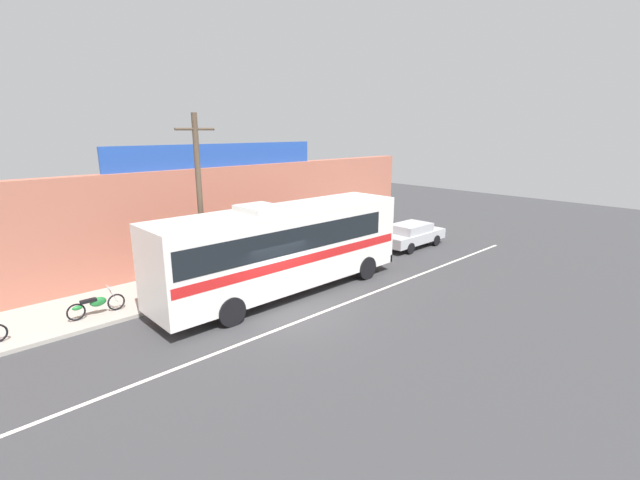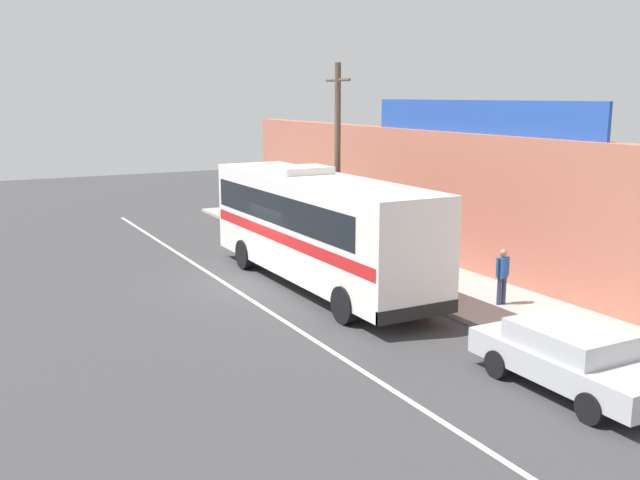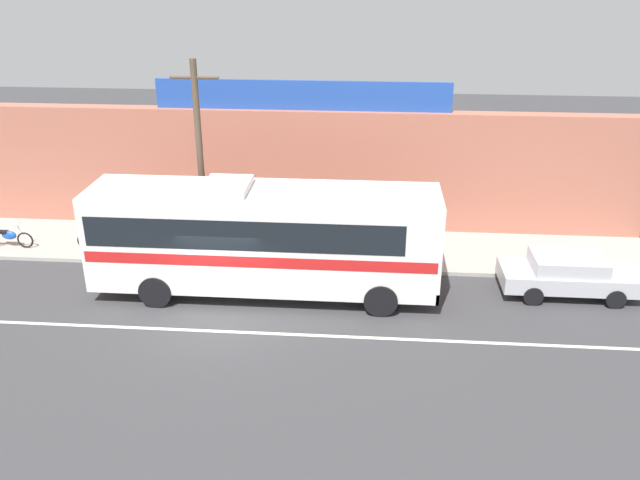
{
  "view_description": "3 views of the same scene",
  "coord_description": "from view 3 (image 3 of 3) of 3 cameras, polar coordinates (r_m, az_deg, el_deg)",
  "views": [
    {
      "loc": [
        -9.36,
        -11.63,
        6.58
      ],
      "look_at": [
        3.09,
        1.58,
        1.95
      ],
      "focal_mm": 24.47,
      "sensor_mm": 36.0,
      "label": 1
    },
    {
      "loc": [
        20.87,
        -8.75,
        6.06
      ],
      "look_at": [
        1.75,
        1.53,
        1.63
      ],
      "focal_mm": 39.94,
      "sensor_mm": 36.0,
      "label": 2
    },
    {
      "loc": [
        4.53,
        -17.23,
        10.38
      ],
      "look_at": [
        2.95,
        2.53,
        1.59
      ],
      "focal_mm": 36.98,
      "sensor_mm": 36.0,
      "label": 3
    }
  ],
  "objects": [
    {
      "name": "intercity_bus",
      "position": [
        20.98,
        -5.08,
        0.46
      ],
      "size": [
        11.04,
        2.64,
        3.78
      ],
      "color": "white",
      "rests_on": "ground_plane"
    },
    {
      "name": "utility_pole",
      "position": [
        22.82,
        -10.31,
        6.74
      ],
      "size": [
        1.6,
        0.22,
        7.04
      ],
      "color": "brown",
      "rests_on": "sidewalk_slab"
    },
    {
      "name": "pedestrian_far_left",
      "position": [
        24.33,
        7.58,
        1.23
      ],
      "size": [
        0.3,
        0.48,
        1.63
      ],
      "color": "navy",
      "rests_on": "sidewalk_slab"
    },
    {
      "name": "parked_car",
      "position": [
        22.83,
        20.71,
        -2.73
      ],
      "size": [
        4.38,
        1.84,
        1.37
      ],
      "color": "#B7BABF",
      "rests_on": "ground_plane"
    },
    {
      "name": "storefront_billboard",
      "position": [
        25.23,
        -1.55,
        12.41
      ],
      "size": [
        11.15,
        0.12,
        1.1
      ],
      "primitive_type": "cube",
      "color": "#234CAD",
      "rests_on": "storefront_facade"
    },
    {
      "name": "ground_plane",
      "position": [
        20.62,
        -8.82,
        -6.63
      ],
      "size": [
        70.0,
        70.0,
        0.0
      ],
      "primitive_type": "plane",
      "color": "#3A3A3D"
    },
    {
      "name": "road_center_stripe",
      "position": [
        19.96,
        -9.33,
        -7.77
      ],
      "size": [
        30.0,
        0.14,
        0.01
      ],
      "primitive_type": "cube",
      "color": "silver",
      "rests_on": "ground_plane"
    },
    {
      "name": "motorcycle_purple",
      "position": [
        27.13,
        -25.46,
        0.26
      ],
      "size": [
        1.93,
        0.56,
        0.94
      ],
      "color": "black",
      "rests_on": "sidewalk_slab"
    },
    {
      "name": "motorcycle_red",
      "position": [
        25.62,
        -18.38,
        0.1
      ],
      "size": [
        1.95,
        0.56,
        0.94
      ],
      "color": "black",
      "rests_on": "sidewalk_slab"
    },
    {
      "name": "sidewalk_slab",
      "position": [
        25.1,
        -6.24,
        -0.49
      ],
      "size": [
        30.0,
        3.6,
        0.14
      ],
      "primitive_type": "cube",
      "color": "#A8A399",
      "rests_on": "ground_plane"
    },
    {
      "name": "storefront_facade",
      "position": [
        26.24,
        -5.62,
        6.09
      ],
      "size": [
        30.0,
        0.7,
        4.8
      ],
      "primitive_type": "cube",
      "color": "#B26651",
      "rests_on": "ground_plane"
    }
  ]
}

